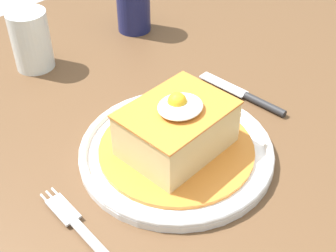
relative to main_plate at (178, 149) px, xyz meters
name	(u,v)px	position (x,y,z in m)	size (l,w,h in m)	color
dining_table	(161,185)	(0.00, 0.03, -0.09)	(1.46, 1.07, 0.73)	brown
main_plate	(178,149)	(0.00, 0.00, 0.00)	(0.27, 0.27, 0.02)	white
sandwich_meal	(179,130)	(0.00, 0.00, 0.03)	(0.22, 0.22, 0.10)	orange
fork	(82,230)	(-0.18, -0.01, 0.00)	(0.03, 0.14, 0.01)	silver
knife	(252,98)	(0.17, 0.00, 0.00)	(0.02, 0.17, 0.01)	#262628
soda_can	(133,1)	(0.21, 0.32, 0.05)	(0.07, 0.07, 0.12)	#191E51
drinking_glass	(31,44)	(-0.01, 0.34, 0.04)	(0.07, 0.07, 0.10)	gold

